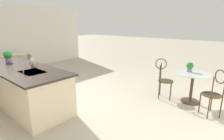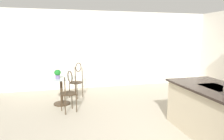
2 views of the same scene
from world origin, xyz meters
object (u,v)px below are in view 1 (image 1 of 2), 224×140
Objects in this scene: chair_by_island at (214,91)px; potted_plant_counter_far at (8,56)px; bistro_table at (192,85)px; writing_desk at (16,59)px; potted_plant_on_table at (190,66)px; vase_on_counter at (32,61)px; chair_near_window at (164,77)px.

potted_plant_counter_far is (4.35, 2.25, 0.52)m from chair_by_island.
bistro_table is at bearing -38.91° from chair_by_island.
chair_by_island is at bearing -152.64° from potted_plant_counter_far.
chair_by_island is 4.92m from potted_plant_counter_far.
writing_desk is (6.29, 1.61, 0.06)m from bistro_table.
vase_on_counter reaches higher than potted_plant_on_table.
bistro_table is at bearing -139.12° from vase_on_counter.
potted_plant_counter_far is (-2.50, 1.10, 0.58)m from writing_desk.
vase_on_counter is (-0.90, -0.20, -0.06)m from potted_plant_counter_far.
chair_near_window is 3.62× the size of vase_on_counter.
potted_plant_counter_far is 0.92m from vase_on_counter.
potted_plant_on_table is 0.82× the size of vase_on_counter.
potted_plant_on_table is 0.80× the size of potted_plant_counter_far.
bistro_table is 6.49m from writing_desk.
potted_plant_counter_far is at bearing 27.36° from chair_by_island.
potted_plant_on_table reaches higher than bistro_table.
writing_desk is 4.17× the size of vase_on_counter.
chair_by_island is 4.04m from vase_on_counter.
chair_by_island is 6.95m from writing_desk.
chair_near_window is 4.06m from potted_plant_counter_far.
vase_on_counter is at bearing 40.88° from bistro_table.
potted_plant_counter_far reaches higher than writing_desk.
writing_desk is at bearing 14.11° from chair_near_window.
potted_plant_counter_far is (3.67, 2.78, 0.21)m from potted_plant_on_table.
potted_plant_counter_far is at bearing 12.75° from vase_on_counter.
potted_plant_on_table is 3.79m from vase_on_counter.
chair_by_island is at bearing 141.09° from bistro_table.
potted_plant_counter_far is at bearing 38.67° from chair_near_window.
chair_near_window is (0.65, 0.19, 0.13)m from bistro_table.
potted_plant_counter_far reaches higher than vase_on_counter.
bistro_table is at bearing 147.28° from potted_plant_on_table.
vase_on_counter reaches higher than bistro_table.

